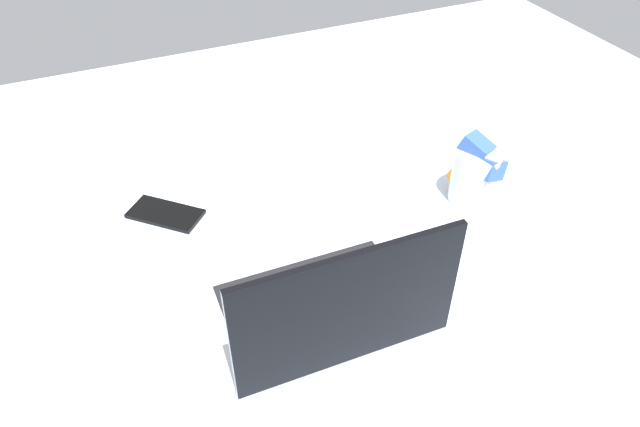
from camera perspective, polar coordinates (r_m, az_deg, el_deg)
The scene contains 4 objects.
bed_mattress at distance 134.77cm, azimuth 5.89°, elevation 2.13°, with size 180.00×140.00×18.00cm, color silver.
laptop at distance 90.91cm, azimuth 0.54°, elevation -9.21°, with size 33.46×23.67×23.00cm.
snack_cup at distance 117.81cm, azimuth 14.74°, elevation 3.68°, with size 9.00×10.57×14.08cm.
cell_phone at distance 116.84cm, azimuth -14.69°, elevation -0.14°, with size 6.80×14.00×0.80cm, color black.
Camera 1 is at (55.15, 91.50, 91.16)cm, focal length 33.07 mm.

